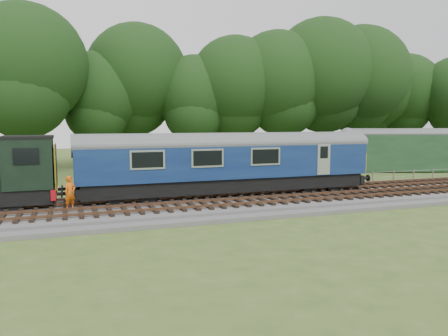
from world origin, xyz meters
name	(u,v)px	position (x,y,z in m)	size (l,w,h in m)	color
ground	(285,201)	(0.00, 0.00, 0.00)	(120.00, 120.00, 0.00)	#3A5920
ballast	(285,198)	(0.00, 0.00, 0.17)	(70.00, 7.00, 0.35)	#4C4C4F
track_north	(275,191)	(0.00, 1.40, 0.42)	(67.20, 2.40, 0.21)	black
track_south	(298,198)	(0.00, -1.60, 0.42)	(67.20, 2.40, 0.21)	black
fence	(256,190)	(0.00, 4.50, 0.00)	(64.00, 0.12, 1.00)	#6B6054
tree_line	(191,166)	(0.00, 22.00, 0.00)	(70.00, 8.00, 18.00)	black
dmu_railcar	(229,158)	(-3.15, 1.40, 2.61)	(18.05, 2.86, 3.88)	black
worker	(70,193)	(-12.36, -0.22, 1.21)	(0.63, 0.41, 1.73)	#F35E0C
parked_coach	(427,148)	(20.34, 9.72, 2.29)	(16.06, 7.52, 4.08)	#19371F
shed	(414,157)	(20.40, 11.37, 1.26)	(3.39, 3.39, 2.48)	#19371F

